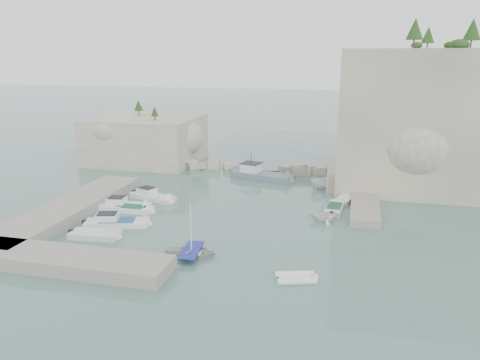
% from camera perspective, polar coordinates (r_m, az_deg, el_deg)
% --- Properties ---
extents(ground, '(400.00, 400.00, 0.00)m').
position_cam_1_polar(ground, '(46.75, -1.79, -5.39)').
color(ground, slate).
rests_on(ground, ground).
extents(cliff_east, '(26.00, 22.00, 17.00)m').
position_cam_1_polar(cliff_east, '(66.57, 23.58, 7.00)').
color(cliff_east, beige).
rests_on(cliff_east, ground).
extents(cliff_terrace, '(8.00, 10.00, 2.50)m').
position_cam_1_polar(cliff_terrace, '(62.03, 14.49, 0.44)').
color(cliff_terrace, beige).
rests_on(cliff_terrace, ground).
extents(outcrop_west, '(16.00, 14.00, 7.00)m').
position_cam_1_polar(outcrop_west, '(75.50, -11.36, 4.88)').
color(outcrop_west, beige).
rests_on(outcrop_west, ground).
extents(quay_west, '(5.00, 24.00, 1.10)m').
position_cam_1_polar(quay_west, '(52.75, -20.21, -3.32)').
color(quay_west, '#9E9689').
rests_on(quay_west, ground).
extents(quay_south, '(18.00, 4.00, 1.10)m').
position_cam_1_polar(quay_south, '(40.12, -20.97, -9.09)').
color(quay_south, '#9E9689').
rests_on(quay_south, ground).
extents(ledge_east, '(3.00, 16.00, 0.80)m').
position_cam_1_polar(ledge_east, '(54.55, 14.96, -2.48)').
color(ledge_east, '#9E9689').
rests_on(ledge_east, ground).
extents(breakwater, '(28.00, 3.00, 1.40)m').
position_cam_1_polar(breakwater, '(67.30, 2.47, 1.54)').
color(breakwater, beige).
rests_on(breakwater, ground).
extents(motorboat_a, '(6.59, 3.84, 1.40)m').
position_cam_1_polar(motorboat_a, '(55.60, -10.59, -2.32)').
color(motorboat_a, silver).
rests_on(motorboat_a, ground).
extents(motorboat_b, '(6.28, 2.65, 1.40)m').
position_cam_1_polar(motorboat_b, '(52.87, -13.91, -3.41)').
color(motorboat_b, white).
rests_on(motorboat_b, ground).
extents(motorboat_c, '(4.65, 1.71, 0.70)m').
position_cam_1_polar(motorboat_c, '(51.67, -12.82, -3.77)').
color(motorboat_c, white).
rests_on(motorboat_c, ground).
extents(motorboat_d, '(7.08, 3.84, 1.40)m').
position_cam_1_polar(motorboat_d, '(47.85, -14.73, -5.40)').
color(motorboat_d, silver).
rests_on(motorboat_d, ground).
extents(motorboat_e, '(5.15, 2.49, 0.70)m').
position_cam_1_polar(motorboat_e, '(45.40, -17.23, -6.71)').
color(motorboat_e, silver).
rests_on(motorboat_e, ground).
extents(rowboat, '(4.56, 3.48, 0.88)m').
position_cam_1_polar(rowboat, '(39.84, -5.93, -9.17)').
color(rowboat, silver).
rests_on(rowboat, ground).
extents(inflatable_dinghy, '(3.54, 2.45, 0.44)m').
position_cam_1_polar(inflatable_dinghy, '(35.90, 6.81, -12.01)').
color(inflatable_dinghy, silver).
rests_on(inflatable_dinghy, ground).
extents(tender_east_a, '(3.51, 3.22, 1.56)m').
position_cam_1_polar(tender_east_a, '(48.38, 10.20, -4.92)').
color(tender_east_a, white).
rests_on(tender_east_a, ground).
extents(tender_east_b, '(2.09, 5.03, 0.70)m').
position_cam_1_polar(tender_east_b, '(51.68, 11.42, -3.69)').
color(tender_east_b, silver).
rests_on(tender_east_b, ground).
extents(tender_east_c, '(2.90, 5.08, 0.70)m').
position_cam_1_polar(tender_east_c, '(55.72, 12.88, -2.41)').
color(tender_east_c, silver).
rests_on(tender_east_c, ground).
extents(tender_east_d, '(4.91, 2.31, 1.83)m').
position_cam_1_polar(tender_east_d, '(59.88, 10.85, -1.09)').
color(tender_east_d, white).
rests_on(tender_east_d, ground).
extents(work_boat, '(9.81, 5.10, 2.20)m').
position_cam_1_polar(work_boat, '(63.74, 2.72, 0.13)').
color(work_boat, slate).
rests_on(work_boat, ground).
extents(rowboat_mast, '(0.10, 0.10, 4.20)m').
position_cam_1_polar(rowboat_mast, '(38.88, -6.03, -5.74)').
color(rowboat_mast, white).
rests_on(rowboat_mast, rowboat).
extents(vegetation, '(53.48, 13.88, 13.40)m').
position_cam_1_polar(vegetation, '(66.89, 19.72, 15.52)').
color(vegetation, '#1E4219').
rests_on(vegetation, ground).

